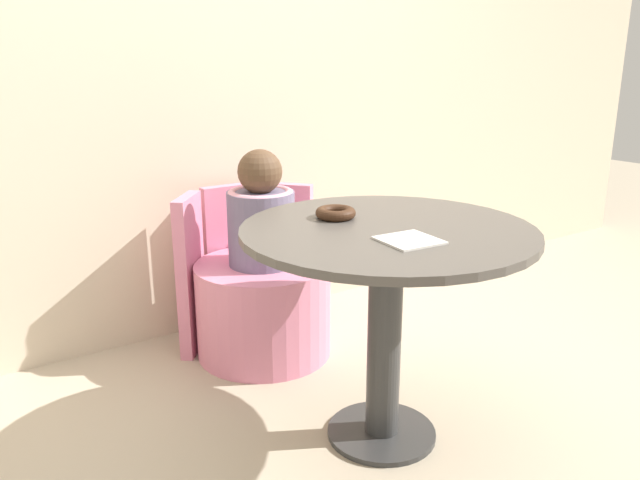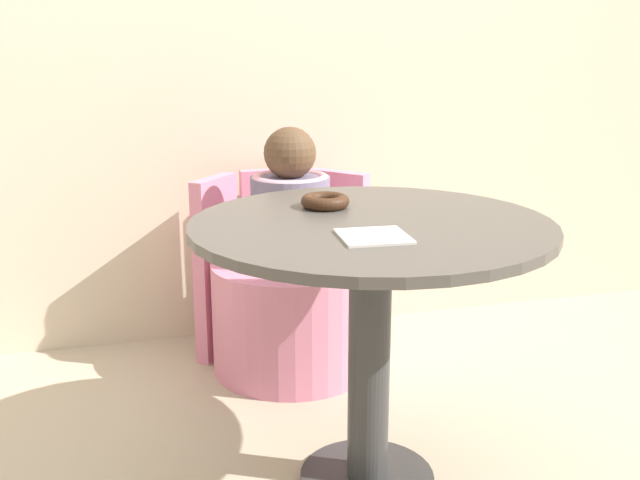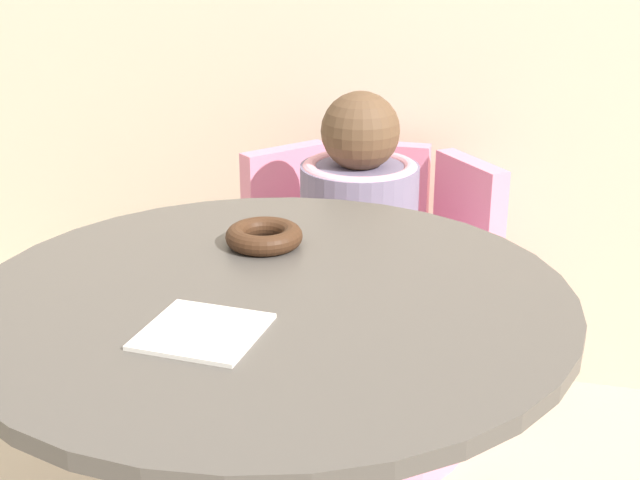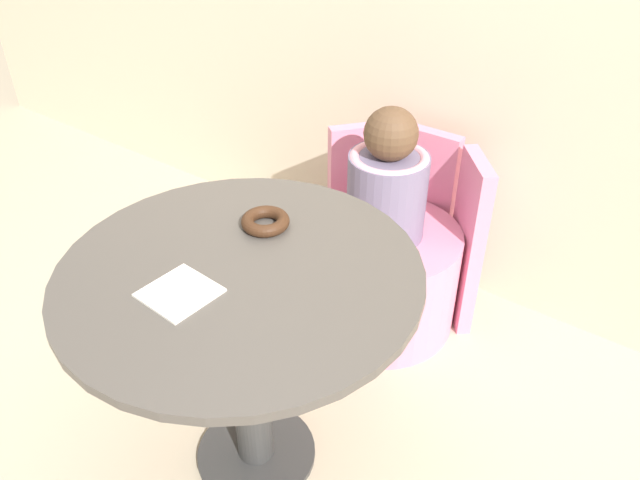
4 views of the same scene
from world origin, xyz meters
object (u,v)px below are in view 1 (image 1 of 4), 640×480
round_table (386,276)px  tub_chair (264,308)px  child_figure (261,215)px  donut (336,213)px

round_table → tub_chair: (-0.02, 0.74, -0.36)m
child_figure → donut: size_ratio=3.64×
tub_chair → donut: bearing=-94.2°
tub_chair → donut: 0.77m
round_table → donut: (-0.07, 0.18, 0.17)m
child_figure → donut: bearing=-94.2°
tub_chair → donut: size_ratio=4.35×
tub_chair → child_figure: bearing=0.0°
tub_chair → round_table: bearing=-88.1°
child_figure → donut: (-0.04, -0.57, 0.13)m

